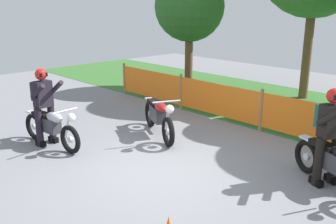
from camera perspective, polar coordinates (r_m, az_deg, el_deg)
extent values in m
cube|color=gray|center=(7.16, -0.92, -8.80)|extent=(24.00, 24.00, 0.02)
cube|color=#386B2D|center=(11.61, 20.55, 0.11)|extent=(24.00, 5.04, 0.01)
cylinder|color=#997547|center=(12.99, -6.61, 5.03)|extent=(0.08, 0.08, 1.05)
cylinder|color=#997547|center=(10.98, 1.97, 3.08)|extent=(0.08, 0.08, 1.05)
cylinder|color=#997547|center=(9.33, 13.90, 0.24)|extent=(0.08, 0.08, 1.05)
cube|color=orange|center=(11.95, -2.68, 4.24)|extent=(2.64, 0.02, 0.85)
cube|color=orange|center=(10.09, 7.46, 1.89)|extent=(2.64, 0.02, 0.85)
cube|color=orange|center=(8.71, 21.39, -1.43)|extent=(2.64, 0.02, 0.85)
cylinder|color=brown|center=(13.46, 3.15, 7.69)|extent=(0.28, 0.28, 2.07)
sphere|color=#286023|center=(13.31, 3.28, 15.68)|extent=(2.39, 2.39, 2.39)
cylinder|color=brown|center=(12.92, 20.31, 8.59)|extent=(0.28, 0.28, 3.05)
torus|color=black|center=(8.15, 0.01, -3.03)|extent=(0.65, 0.39, 0.66)
cylinder|color=silver|center=(8.15, 0.01, -3.03)|extent=(0.16, 0.12, 0.15)
torus|color=black|center=(9.47, -2.72, -0.28)|extent=(0.65, 0.39, 0.66)
cylinder|color=silver|center=(9.47, -2.72, -0.28)|extent=(0.16, 0.12, 0.15)
cube|color=#38383D|center=(8.80, -1.56, -0.30)|extent=(0.67, 0.49, 0.33)
ellipsoid|color=maroon|center=(8.51, -1.11, 0.74)|extent=(0.59, 0.46, 0.23)
cube|color=black|center=(8.98, -2.04, 1.35)|extent=(0.62, 0.45, 0.10)
cube|color=silver|center=(9.38, -2.74, 1.85)|extent=(0.41, 0.31, 0.04)
cylinder|color=silver|center=(8.11, -0.12, -0.89)|extent=(0.24, 0.16, 0.59)
sphere|color=white|center=(7.89, 0.25, 0.43)|extent=(0.25, 0.25, 0.19)
cylinder|color=silver|center=(8.05, -0.22, 1.59)|extent=(0.30, 0.58, 0.03)
cylinder|color=silver|center=(9.20, -1.23, -1.21)|extent=(0.55, 0.31, 0.07)
torus|color=black|center=(7.39, 20.23, -6.32)|extent=(0.61, 0.36, 0.62)
cylinder|color=silver|center=(7.39, 20.23, -6.32)|extent=(0.15, 0.11, 0.14)
cube|color=#38383D|center=(6.88, 23.63, -6.77)|extent=(0.63, 0.46, 0.31)
cube|color=black|center=(6.99, 22.49, -4.68)|extent=(0.59, 0.42, 0.10)
cube|color=silver|center=(7.27, 20.49, -3.83)|extent=(0.38, 0.29, 0.04)
cylinder|color=silver|center=(7.26, 22.70, -7.53)|extent=(0.52, 0.29, 0.07)
torus|color=black|center=(8.03, -14.56, -4.05)|extent=(0.62, 0.18, 0.61)
cylinder|color=silver|center=(8.03, -14.56, -4.05)|extent=(0.14, 0.07, 0.13)
torus|color=black|center=(9.11, -19.58, -2.08)|extent=(0.62, 0.18, 0.61)
cylinder|color=silver|center=(9.11, -19.58, -2.08)|extent=(0.14, 0.07, 0.13)
cube|color=#38383D|center=(8.55, -17.51, -1.85)|extent=(0.60, 0.30, 0.31)
ellipsoid|color=#B7B7C1|center=(8.31, -16.79, -0.77)|extent=(0.52, 0.29, 0.21)
cube|color=black|center=(8.69, -18.48, -0.39)|extent=(0.56, 0.28, 0.10)
cube|color=silver|center=(9.01, -19.78, -0.06)|extent=(0.36, 0.20, 0.04)
cylinder|color=silver|center=(7.99, -14.95, -2.09)|extent=(0.23, 0.08, 0.54)
sphere|color=white|center=(7.81, -14.40, -0.78)|extent=(0.19, 0.19, 0.17)
cylinder|color=silver|center=(7.93, -15.28, 0.20)|extent=(0.10, 0.57, 0.03)
cylinder|color=silver|center=(8.92, -17.69, -2.70)|extent=(0.53, 0.13, 0.07)
cylinder|color=black|center=(7.11, 23.77, -6.58)|extent=(0.20, 0.20, 0.86)
cube|color=black|center=(7.25, 23.44, -9.29)|extent=(0.28, 0.21, 0.12)
cylinder|color=black|center=(6.90, 21.78, -7.01)|extent=(0.20, 0.20, 0.86)
cube|color=black|center=(7.05, 21.46, -9.78)|extent=(0.28, 0.21, 0.12)
cube|color=black|center=(6.77, 23.44, -1.24)|extent=(0.37, 0.43, 0.56)
cylinder|color=black|center=(6.47, 23.14, -0.84)|extent=(0.48, 0.29, 0.38)
sphere|color=red|center=(6.67, 23.84, 2.25)|extent=(0.33, 0.33, 0.25)
cube|color=#194C47|center=(6.88, 22.55, -0.53)|extent=(0.26, 0.32, 0.40)
cylinder|color=black|center=(8.76, -17.13, -1.71)|extent=(0.17, 0.17, 0.86)
cube|color=black|center=(8.87, -16.94, -3.99)|extent=(0.27, 0.14, 0.12)
cylinder|color=black|center=(8.60, -18.89, -2.20)|extent=(0.17, 0.17, 0.86)
cube|color=black|center=(8.72, -18.67, -4.51)|extent=(0.27, 0.14, 0.12)
cube|color=black|center=(8.49, -18.42, 2.60)|extent=(0.28, 0.39, 0.56)
cylinder|color=black|center=(8.43, -16.58, 3.53)|extent=(0.49, 0.16, 0.38)
cylinder|color=black|center=(8.20, -19.10, 2.97)|extent=(0.49, 0.16, 0.38)
sphere|color=red|center=(8.41, -18.67, 5.42)|extent=(0.28, 0.28, 0.25)
cube|color=black|center=(8.33, -18.30, 5.35)|extent=(0.05, 0.18, 0.08)
cube|color=#1E232D|center=(8.63, -19.05, 3.02)|extent=(0.19, 0.30, 0.40)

